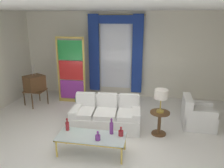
% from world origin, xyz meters
% --- Properties ---
extents(ground_plane, '(16.00, 16.00, 0.00)m').
position_xyz_m(ground_plane, '(0.00, 0.00, 0.00)').
color(ground_plane, white).
extents(wall_rear, '(8.00, 0.12, 3.00)m').
position_xyz_m(wall_rear, '(0.00, 3.06, 1.50)').
color(wall_rear, silver).
rests_on(wall_rear, ground).
extents(ceiling_slab, '(8.00, 7.60, 0.04)m').
position_xyz_m(ceiling_slab, '(0.00, 0.80, 3.02)').
color(ceiling_slab, white).
extents(curtained_window, '(2.00, 0.17, 2.70)m').
position_xyz_m(curtained_window, '(-0.27, 2.89, 1.74)').
color(curtained_window, white).
rests_on(curtained_window, ground).
extents(couch_white_long, '(1.82, 1.04, 0.86)m').
position_xyz_m(couch_white_long, '(-0.10, 0.47, 0.30)').
color(couch_white_long, white).
rests_on(couch_white_long, ground).
extents(coffee_table, '(1.44, 0.60, 0.41)m').
position_xyz_m(coffee_table, '(-0.15, -0.82, 0.38)').
color(coffee_table, silver).
rests_on(coffee_table, ground).
extents(bottle_blue_decanter, '(0.11, 0.11, 0.20)m').
position_xyz_m(bottle_blue_decanter, '(0.02, -0.94, 0.48)').
color(bottle_blue_decanter, '#753384').
rests_on(bottle_blue_decanter, coffee_table).
extents(bottle_crystal_tall, '(0.08, 0.08, 0.36)m').
position_xyz_m(bottle_crystal_tall, '(0.24, -0.64, 0.56)').
color(bottle_crystal_tall, '#753384').
rests_on(bottle_crystal_tall, coffee_table).
extents(bottle_amber_squat, '(0.08, 0.08, 0.29)m').
position_xyz_m(bottle_amber_squat, '(-0.74, -0.66, 0.52)').
color(bottle_amber_squat, maroon).
rests_on(bottle_amber_squat, coffee_table).
extents(bottle_ruby_flask, '(0.11, 0.11, 0.21)m').
position_xyz_m(bottle_ruby_flask, '(0.45, -0.68, 0.48)').
color(bottle_ruby_flask, maroon).
rests_on(bottle_ruby_flask, coffee_table).
extents(vintage_tv, '(0.73, 0.76, 1.35)m').
position_xyz_m(vintage_tv, '(-2.69, 1.54, 0.73)').
color(vintage_tv, brown).
rests_on(vintage_tv, ground).
extents(armchair_white, '(0.84, 0.84, 0.80)m').
position_xyz_m(armchair_white, '(2.24, 0.92, 0.29)').
color(armchair_white, white).
rests_on(armchair_white, ground).
extents(stained_glass_divider, '(0.95, 0.05, 2.20)m').
position_xyz_m(stained_glass_divider, '(-1.62, 2.03, 1.06)').
color(stained_glass_divider, gold).
rests_on(stained_glass_divider, ground).
extents(peacock_figurine, '(0.44, 0.60, 0.50)m').
position_xyz_m(peacock_figurine, '(-1.22, 1.69, 0.22)').
color(peacock_figurine, beige).
rests_on(peacock_figurine, ground).
extents(round_side_table, '(0.48, 0.48, 0.59)m').
position_xyz_m(round_side_table, '(1.27, 0.28, 0.36)').
color(round_side_table, brown).
rests_on(round_side_table, ground).
extents(table_lamp_brass, '(0.32, 0.32, 0.57)m').
position_xyz_m(table_lamp_brass, '(1.27, 0.28, 1.03)').
color(table_lamp_brass, '#B29338').
rests_on(table_lamp_brass, round_side_table).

